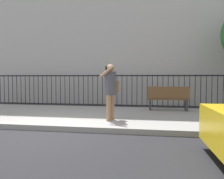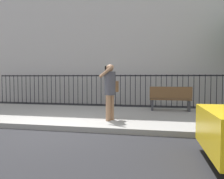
% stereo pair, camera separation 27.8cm
% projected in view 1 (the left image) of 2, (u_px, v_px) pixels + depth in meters
% --- Properties ---
extents(ground_plane, '(60.00, 60.00, 0.00)m').
position_uv_depth(ground_plane, '(51.00, 131.00, 6.25)').
color(ground_plane, black).
extents(sidewalk, '(28.00, 4.40, 0.15)m').
position_uv_depth(sidewalk, '(77.00, 115.00, 8.41)').
color(sidewalk, gray).
rests_on(sidewalk, ground).
extents(iron_fence, '(12.03, 0.04, 1.60)m').
position_uv_depth(iron_fence, '(100.00, 86.00, 12.00)').
color(iron_fence, black).
rests_on(iron_fence, ground).
extents(pedestrian_on_phone, '(0.53, 0.72, 1.70)m').
position_uv_depth(pedestrian_on_phone, '(111.00, 88.00, 7.03)').
color(pedestrian_on_phone, '#936B4C').
rests_on(pedestrian_on_phone, sidewalk).
extents(street_bench, '(1.60, 0.45, 0.95)m').
position_uv_depth(street_bench, '(168.00, 98.00, 9.12)').
color(street_bench, brown).
rests_on(street_bench, sidewalk).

